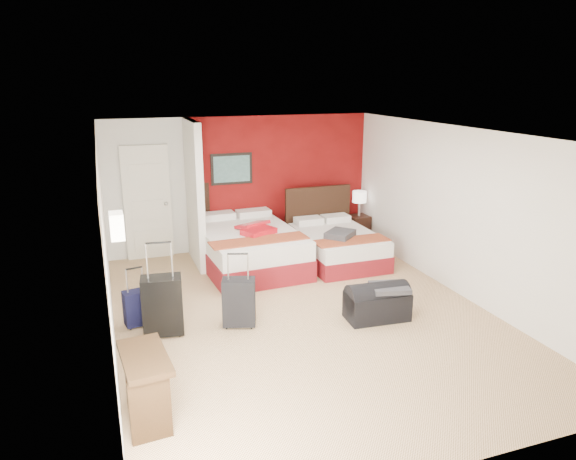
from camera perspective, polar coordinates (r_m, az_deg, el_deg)
name	(u,v)px	position (r m, az deg, el deg)	size (l,w,h in m)	color
ground	(303,314)	(7.51, 1.61, -9.00)	(6.50, 6.50, 0.00)	#D5B283
room_walls	(181,212)	(8.07, -11.35, 1.94)	(5.02, 6.52, 2.50)	silver
red_accent_panel	(280,181)	(10.28, -0.89, 5.24)	(3.50, 0.04, 2.50)	maroon
partition_wall	(195,194)	(9.28, -9.97, 3.81)	(0.12, 1.20, 2.50)	silver
entry_door	(147,203)	(9.81, -14.82, 2.83)	(0.82, 0.06, 2.05)	silver
bed_left	(249,249)	(9.21, -4.23, -2.00)	(1.56, 2.22, 0.67)	white
bed_right	(338,247)	(9.51, 5.33, -1.83)	(1.25, 1.79, 0.54)	white
red_suitcase_open	(256,228)	(9.03, -3.50, 0.17)	(0.53, 0.73, 0.09)	red
jacket_bundle	(340,234)	(9.12, 5.60, -0.48)	(0.49, 0.40, 0.12)	#3D3E43
nightstand	(358,228)	(10.74, 7.54, 0.17)	(0.38, 0.38, 0.53)	black
table_lamp	(359,204)	(10.61, 7.64, 2.82)	(0.28, 0.28, 0.49)	white
suitcase_black	(163,307)	(7.00, -13.27, -8.05)	(0.50, 0.31, 0.75)	black
suitcase_charcoal	(239,304)	(7.09, -5.27, -7.88)	(0.43, 0.26, 0.63)	black
suitcase_navy	(137,310)	(7.36, -15.83, -8.20)	(0.34, 0.21, 0.47)	black
duffel_bag	(377,304)	(7.40, 9.51, -7.86)	(0.84, 0.45, 0.42)	black
jacket_draped	(390,288)	(7.33, 10.82, -6.07)	(0.49, 0.41, 0.07)	#39393E
desk	(147,387)	(5.46, -14.88, -15.92)	(0.41, 0.82, 0.68)	#321F10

